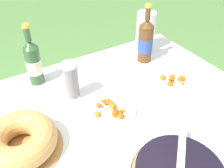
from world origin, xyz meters
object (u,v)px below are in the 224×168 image
at_px(cider_bottle_green, 34,62).
at_px(cider_bottle_amber, 145,41).
at_px(bundt_cake, 19,140).
at_px(snack_plate_near, 111,110).
at_px(snack_plate_left, 173,81).
at_px(paper_towel_roll, 145,32).
at_px(cup_stack, 71,81).

relative_size(cider_bottle_green, cider_bottle_amber, 0.96).
bearing_deg(bundt_cake, snack_plate_near, 0.03).
height_order(snack_plate_left, paper_towel_roll, paper_towel_roll).
bearing_deg(cider_bottle_green, bundt_cake, -115.29).
xyz_separation_m(cider_bottle_green, snack_plate_near, (0.20, -0.39, -0.11)).
xyz_separation_m(bundt_cake, cider_bottle_amber, (0.78, 0.28, 0.07)).
height_order(bundt_cake, snack_plate_near, bundt_cake).
distance_m(cider_bottle_amber, snack_plate_near, 0.49).
bearing_deg(bundt_cake, cider_bottle_amber, 19.55).
bearing_deg(cider_bottle_green, cider_bottle_amber, -10.74).
distance_m(bundt_cake, cider_bottle_green, 0.43).
xyz_separation_m(cup_stack, snack_plate_left, (0.48, -0.16, -0.08)).
bearing_deg(snack_plate_near, bundt_cake, -179.97).
height_order(cider_bottle_amber, paper_towel_roll, cider_bottle_amber).
relative_size(bundt_cake, snack_plate_left, 1.37).
relative_size(cider_bottle_amber, paper_towel_roll, 1.38).
bearing_deg(cup_stack, snack_plate_left, -18.51).
height_order(cup_stack, cider_bottle_amber, cider_bottle_amber).
xyz_separation_m(cider_bottle_amber, paper_towel_roll, (0.08, 0.10, -0.01)).
xyz_separation_m(cider_bottle_green, cider_bottle_amber, (0.59, -0.11, 0.01)).
height_order(snack_plate_near, snack_plate_left, snack_plate_near).
xyz_separation_m(cider_bottle_green, snack_plate_left, (0.59, -0.37, -0.11)).
xyz_separation_m(bundt_cake, cup_stack, (0.29, 0.18, 0.04)).
distance_m(snack_plate_near, paper_towel_roll, 0.61).
bearing_deg(snack_plate_left, cup_stack, 161.49).
relative_size(cider_bottle_green, snack_plate_left, 1.40).
xyz_separation_m(snack_plate_near, paper_towel_roll, (0.47, 0.38, 0.11)).
relative_size(snack_plate_near, snack_plate_left, 1.03).
distance_m(cider_bottle_green, snack_plate_left, 0.70).
distance_m(snack_plate_left, paper_towel_roll, 0.38).
height_order(cider_bottle_amber, snack_plate_near, cider_bottle_amber).
height_order(cider_bottle_green, cider_bottle_amber, cider_bottle_amber).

